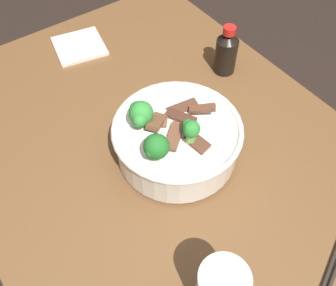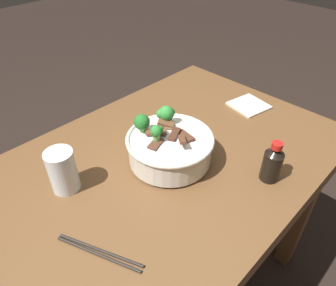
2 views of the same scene
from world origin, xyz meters
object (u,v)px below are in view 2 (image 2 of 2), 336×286
(rice_bowl, at_px, (169,145))
(chopsticks_pair, at_px, (99,252))
(drinking_glass, at_px, (63,173))
(folded_napkin, at_px, (249,105))
(soy_sauce_bottle, at_px, (272,163))

(rice_bowl, distance_m, chopsticks_pair, 0.36)
(rice_bowl, distance_m, drinking_glass, 0.30)
(drinking_glass, relative_size, chopsticks_pair, 0.59)
(chopsticks_pair, bearing_deg, folded_napkin, 7.88)
(folded_napkin, bearing_deg, chopsticks_pair, -172.12)
(chopsticks_pair, bearing_deg, rice_bowl, 17.74)
(rice_bowl, height_order, folded_napkin, rice_bowl)
(soy_sauce_bottle, height_order, folded_napkin, soy_sauce_bottle)
(folded_napkin, bearing_deg, soy_sauce_bottle, -138.98)
(soy_sauce_bottle, relative_size, folded_napkin, 1.01)
(drinking_glass, xyz_separation_m, chopsticks_pair, (-0.06, -0.23, -0.05))
(drinking_glass, distance_m, soy_sauce_bottle, 0.57)
(rice_bowl, relative_size, chopsticks_pair, 1.24)
(chopsticks_pair, distance_m, soy_sauce_bottle, 0.50)
(rice_bowl, xyz_separation_m, chopsticks_pair, (-0.34, -0.11, -0.06))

